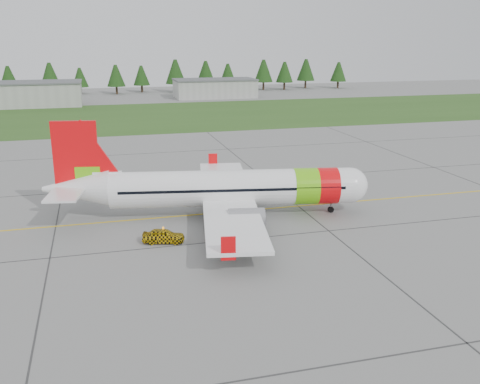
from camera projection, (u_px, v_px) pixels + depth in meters
name	position (u px, v px, depth m)	size (l,w,h in m)	color
ground	(226.00, 241.00, 47.95)	(320.00, 320.00, 0.00)	gray
aircraft	(225.00, 188.00, 54.11)	(32.59, 30.42, 9.93)	white
follow_me_car	(163.00, 223.00, 47.08)	(1.50, 1.27, 3.72)	yellow
grass_strip	(143.00, 116.00, 124.04)	(320.00, 50.00, 0.03)	#30561E
taxi_guideline	(208.00, 214.00, 55.37)	(120.00, 0.25, 0.02)	gold
hangar_west	(19.00, 95.00, 141.72)	(32.00, 14.00, 6.00)	#A8A8A3
hangar_east	(215.00, 89.00, 162.95)	(24.00, 12.00, 5.20)	#A8A8A3
treeline	(127.00, 78.00, 174.62)	(160.00, 8.00, 10.00)	#1C3F14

